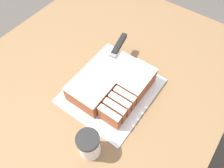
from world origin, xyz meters
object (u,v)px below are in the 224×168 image
cake_board (112,90)px  coffee_cup (89,145)px  cake (112,82)px  knife (115,51)px

cake_board → coffee_cup: size_ratio=3.17×
cake_board → cake: (0.01, 0.01, 0.04)m
knife → coffee_cup: size_ratio=2.87×
knife → coffee_cup: 0.41m
cake → knife: bearing=29.1°
cake_board → cake: 0.04m
cake → coffee_cup: bearing=-160.1°
cake_board → cake: size_ratio=1.28×
cake_board → coffee_cup: 0.28m
knife → cake_board: bearing=18.0°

